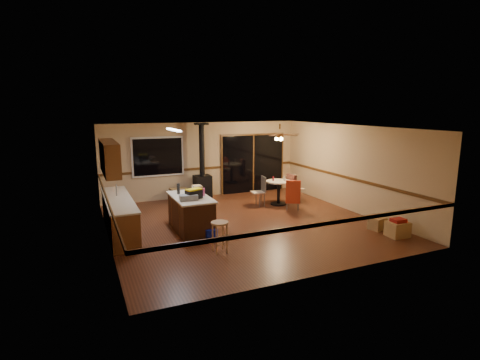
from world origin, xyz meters
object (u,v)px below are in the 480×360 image
chair_near (293,192)px  box_under_window (179,195)px  dining_table (279,189)px  chair_left (261,188)px  wood_stove (202,178)px  box_corner_a (398,229)px  bar_stool (220,237)px  box_corner_b (377,223)px  chair_right (292,185)px  toolbox_black (194,194)px  blue_bucket (212,234)px  kitchen_island (191,213)px  toolbox_grey (189,197)px

chair_near → box_under_window: size_ratio=1.28×
dining_table → chair_left: 0.60m
wood_stove → box_corner_a: wood_stove is taller
dining_table → bar_stool: bearing=-136.1°
wood_stove → box_corner_b: wood_stove is taller
chair_right → box_corner_a: bearing=-80.7°
toolbox_black → box_corner_b: 4.78m
blue_bucket → box_corner_b: bearing=-13.9°
bar_stool → kitchen_island: bearing=95.6°
dining_table → chair_near: chair_near is taller
bar_stool → chair_near: 3.89m
kitchen_island → box_corner_a: kitchen_island is taller
chair_left → chair_right: same height
bar_stool → wood_stove: bearing=76.4°
box_corner_b → bar_stool: bearing=177.6°
chair_right → box_under_window: 3.78m
toolbox_black → box_under_window: toolbox_black is taller
box_corner_a → dining_table: bearing=106.7°
box_under_window → chair_near: bearing=-41.9°
toolbox_grey → box_corner_a: toolbox_grey is taller
toolbox_grey → dining_table: 3.93m
dining_table → box_under_window: 3.34m
dining_table → box_under_window: (-2.85, 1.71, -0.31)m
kitchen_island → toolbox_black: (0.01, -0.28, 0.56)m
chair_right → box_corner_b: chair_right is taller
chair_right → box_corner_b: (0.58, -3.28, -0.44)m
kitchen_island → box_corner_b: 4.82m
toolbox_grey → chair_right: 4.41m
toolbox_black → bar_stool: bearing=-83.7°
chair_near → wood_stove: bearing=129.2°
kitchen_island → box_corner_a: size_ratio=3.45×
toolbox_black → chair_near: (3.34, 0.82, -0.41)m
toolbox_black → bar_stool: toolbox_black is taller
box_corner_a → chair_right: bearing=99.3°
dining_table → chair_near: (0.01, -0.86, 0.07)m
toolbox_black → box_corner_a: bearing=-25.9°
wood_stove → bar_stool: size_ratio=3.68×
chair_near → chair_right: (0.51, 0.89, 0.00)m
box_corner_a → toolbox_black: bearing=154.1°
wood_stove → chair_near: wood_stove is taller
bar_stool → chair_right: chair_right is taller
toolbox_grey → blue_bucket: (0.42, -0.45, -0.85)m
dining_table → chair_right: size_ratio=1.18×
bar_stool → box_under_window: bar_stool is taller
blue_bucket → chair_near: chair_near is taller
toolbox_grey → box_corner_b: toolbox_grey is taller
kitchen_island → dining_table: size_ratio=2.04×
wood_stove → box_corner_b: size_ratio=6.41×
wood_stove → toolbox_grey: size_ratio=5.83×
toolbox_black → chair_right: bearing=24.0°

